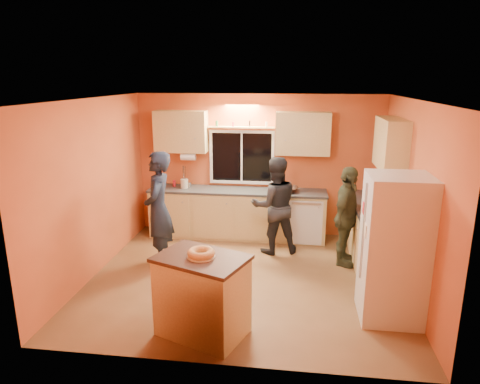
% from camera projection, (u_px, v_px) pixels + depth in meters
% --- Properties ---
extents(ground, '(4.50, 4.50, 0.00)m').
position_uv_depth(ground, '(245.00, 278.00, 6.35)').
color(ground, brown).
rests_on(ground, ground).
extents(room_shell, '(4.54, 4.04, 2.61)m').
position_uv_depth(room_shell, '(257.00, 166.00, 6.30)').
color(room_shell, '#DB6838').
rests_on(room_shell, ground).
extents(back_counter, '(4.23, 0.62, 0.90)m').
position_uv_depth(back_counter, '(257.00, 214.00, 7.86)').
color(back_counter, tan).
rests_on(back_counter, ground).
extents(right_counter, '(0.62, 1.84, 0.90)m').
position_uv_depth(right_counter, '(377.00, 243.00, 6.46)').
color(right_counter, tan).
rests_on(right_counter, ground).
extents(refrigerator, '(0.72, 0.70, 1.80)m').
position_uv_depth(refrigerator, '(394.00, 249.00, 5.11)').
color(refrigerator, silver).
rests_on(refrigerator, ground).
extents(island, '(1.17, 0.99, 0.96)m').
position_uv_depth(island, '(202.00, 295.00, 4.86)').
color(island, tan).
rests_on(island, ground).
extents(bundt_pastry, '(0.31, 0.31, 0.09)m').
position_uv_depth(bundt_pastry, '(201.00, 253.00, 4.73)').
color(bundt_pastry, tan).
rests_on(bundt_pastry, island).
extents(person_left, '(0.50, 0.70, 1.81)m').
position_uv_depth(person_left, '(159.00, 209.00, 6.61)').
color(person_left, black).
rests_on(person_left, ground).
extents(person_center, '(0.94, 0.82, 1.64)m').
position_uv_depth(person_center, '(275.00, 206.00, 7.10)').
color(person_center, black).
rests_on(person_center, ground).
extents(person_right, '(0.69, 1.00, 1.58)m').
position_uv_depth(person_right, '(346.00, 217.00, 6.63)').
color(person_right, '#303320').
rests_on(person_right, ground).
extents(mixing_bowl, '(0.37, 0.37, 0.09)m').
position_uv_depth(mixing_bowl, '(288.00, 189.00, 7.64)').
color(mixing_bowl, black).
rests_on(mixing_bowl, back_counter).
extents(utensil_crock, '(0.14, 0.14, 0.17)m').
position_uv_depth(utensil_crock, '(184.00, 184.00, 7.88)').
color(utensil_crock, beige).
rests_on(utensil_crock, back_counter).
extents(potted_plant, '(0.34, 0.31, 0.33)m').
position_uv_depth(potted_plant, '(394.00, 218.00, 5.72)').
color(potted_plant, gray).
rests_on(potted_plant, right_counter).
extents(red_box, '(0.17, 0.14, 0.07)m').
position_uv_depth(red_box, '(376.00, 208.00, 6.56)').
color(red_box, '#B41B26').
rests_on(red_box, right_counter).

